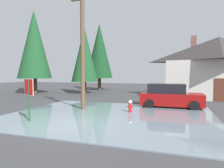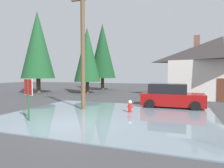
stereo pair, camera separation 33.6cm
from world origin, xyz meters
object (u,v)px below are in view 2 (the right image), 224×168
object	(u,v)px
pine_tree_short_left	(38,45)
stop_sign_near	(28,91)
utility_pole	(83,48)
pine_tree_tall_left	(87,55)
fire_hydrant	(130,107)
parked_car	(171,96)
house	(222,66)
pine_tree_mid_left	(102,51)

from	to	relation	value
pine_tree_short_left	stop_sign_near	bearing A→B (deg)	-51.26
utility_pole	pine_tree_short_left	distance (m)	13.98
stop_sign_near	pine_tree_tall_left	distance (m)	14.60
pine_tree_tall_left	fire_hydrant	bearing A→B (deg)	-51.52
pine_tree_tall_left	stop_sign_near	bearing A→B (deg)	-74.87
utility_pole	pine_tree_short_left	bearing A→B (deg)	141.93
stop_sign_near	fire_hydrant	bearing A→B (deg)	41.92
parked_car	pine_tree_short_left	bearing A→B (deg)	160.85
fire_hydrant	house	world-z (taller)	house
stop_sign_near	pine_tree_tall_left	world-z (taller)	pine_tree_tall_left
stop_sign_near	pine_tree_short_left	bearing A→B (deg)	128.74
pine_tree_mid_left	parked_car	bearing A→B (deg)	-50.53
stop_sign_near	house	distance (m)	17.58
stop_sign_near	pine_tree_tall_left	xyz separation A→B (m)	(-3.72, 13.75, 3.21)
house	pine_tree_tall_left	bearing A→B (deg)	-179.89
fire_hydrant	utility_pole	bearing A→B (deg)	-179.56
house	pine_tree_tall_left	size ratio (longest dim) A/B	1.31
utility_pole	fire_hydrant	bearing A→B (deg)	0.44
pine_tree_tall_left	pine_tree_short_left	xyz separation A→B (m)	(-6.14, -1.46, 1.28)
parked_car	pine_tree_mid_left	distance (m)	17.23
house	pine_tree_mid_left	distance (m)	16.06
parked_car	pine_tree_short_left	world-z (taller)	pine_tree_short_left
utility_pole	pine_tree_short_left	world-z (taller)	pine_tree_short_left
utility_pole	pine_tree_mid_left	distance (m)	16.48
house	pine_tree_mid_left	size ratio (longest dim) A/B	1.07
pine_tree_short_left	pine_tree_tall_left	bearing A→B (deg)	13.35
fire_hydrant	house	size ratio (longest dim) A/B	0.07
utility_pole	pine_tree_short_left	xyz separation A→B (m)	(-10.90, 8.54, 1.95)
parked_car	pine_tree_tall_left	xyz separation A→B (m)	(-10.18, 7.13, 3.93)
fire_hydrant	pine_tree_mid_left	distance (m)	18.42
fire_hydrant	pine_tree_tall_left	world-z (taller)	pine_tree_tall_left
stop_sign_near	parked_car	distance (m)	9.28
utility_pole	pine_tree_mid_left	xyz separation A→B (m)	(-5.05, 15.59, 1.73)
pine_tree_tall_left	house	bearing A→B (deg)	0.11
fire_hydrant	pine_tree_tall_left	xyz separation A→B (m)	(-7.93, 9.97, 4.35)
utility_pole	parked_car	distance (m)	6.95
house	parked_car	world-z (taller)	house
utility_pole	pine_tree_tall_left	bearing A→B (deg)	115.44
parked_car	pine_tree_short_left	xyz separation A→B (m)	(-16.33, 5.67, 5.21)
utility_pole	house	xyz separation A→B (m)	(9.77, 10.03, -0.95)
fire_hydrant	pine_tree_short_left	xyz separation A→B (m)	(-14.07, 8.51, 5.64)
pine_tree_tall_left	pine_tree_mid_left	xyz separation A→B (m)	(-0.30, 5.60, 1.06)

